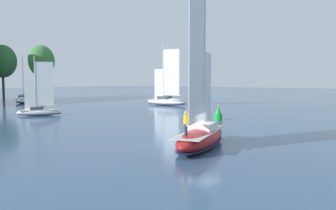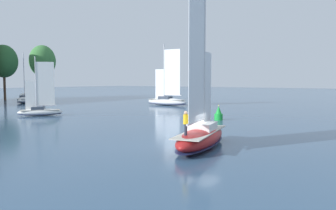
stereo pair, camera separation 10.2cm
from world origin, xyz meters
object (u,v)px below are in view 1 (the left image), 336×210
at_px(sailboat_moored_outer_mooring, 166,101).
at_px(channel_buoy, 218,114).
at_px(tree_shore_left, 2,61).
at_px(tree_shore_center, 41,61).
at_px(sailboat_moored_mid_channel, 39,111).
at_px(sailboat_moored_near_marina, 23,100).
at_px(sailboat_main, 201,134).

relative_size(sailboat_moored_outer_mooring, channel_buoy, 6.36).
height_order(tree_shore_left, tree_shore_center, tree_shore_center).
bearing_deg(sailboat_moored_outer_mooring, sailboat_moored_mid_channel, 171.99).
bearing_deg(sailboat_moored_near_marina, sailboat_moored_mid_channel, -117.02).
xyz_separation_m(tree_shore_center, channel_buoy, (-18.25, -64.09, -9.64)).
xyz_separation_m(tree_shore_left, sailboat_main, (-22.84, -70.04, -8.79)).
distance_m(tree_shore_center, sailboat_moored_outer_mooring, 46.00).
distance_m(sailboat_main, sailboat_moored_mid_channel, 29.88).
relative_size(sailboat_moored_near_marina, channel_buoy, 5.83).
distance_m(sailboat_main, sailboat_moored_near_marina, 59.14).
bearing_deg(tree_shore_left, channel_buoy, -96.16).
xyz_separation_m(sailboat_moored_outer_mooring, channel_buoy, (-15.68, -19.14, -0.22)).
distance_m(sailboat_moored_near_marina, channel_buoy, 49.43).
distance_m(tree_shore_center, sailboat_main, 79.04).
xyz_separation_m(sailboat_moored_mid_channel, sailboat_moored_outer_mooring, (25.71, -3.62, 0.25)).
relative_size(sailboat_main, sailboat_moored_outer_mooring, 1.00).
bearing_deg(sailboat_moored_mid_channel, sailboat_moored_outer_mooring, -8.01).
bearing_deg(channel_buoy, sailboat_moored_near_marina, 85.93).
bearing_deg(sailboat_moored_mid_channel, channel_buoy, -66.21).
height_order(tree_shore_center, sailboat_moored_near_marina, tree_shore_center).
relative_size(tree_shore_left, sailboat_moored_near_marina, 1.26).
height_order(sailboat_moored_outer_mooring, channel_buoy, sailboat_moored_outer_mooring).
relative_size(sailboat_moored_near_marina, sailboat_moored_mid_channel, 1.33).
bearing_deg(tree_shore_left, sailboat_moored_outer_mooring, -78.76).
height_order(tree_shore_center, channel_buoy, tree_shore_center).
xyz_separation_m(tree_shore_center, sailboat_moored_near_marina, (-14.75, -14.78, -9.64)).
height_order(sailboat_main, channel_buoy, sailboat_main).
xyz_separation_m(sailboat_moored_near_marina, sailboat_moored_outer_mooring, (12.17, -30.17, 0.22)).
xyz_separation_m(sailboat_main, sailboat_moored_near_marina, (19.49, 55.83, -0.22)).
bearing_deg(sailboat_main, tree_shore_left, 71.94).
bearing_deg(sailboat_main, sailboat_moored_outer_mooring, 39.03).
height_order(tree_shore_left, channel_buoy, tree_shore_left).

